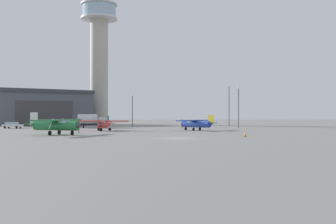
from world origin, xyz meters
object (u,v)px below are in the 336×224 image
at_px(airplane_red, 104,124).
at_px(traffic_cone_near_left, 245,134).
at_px(control_tower, 99,50).
at_px(light_post_north, 239,104).
at_px(truck_fuel_tanker_silver, 91,120).
at_px(light_post_west, 229,102).
at_px(light_post_east, 132,107).
at_px(airplane_green, 55,124).
at_px(airplane_blue, 196,123).
at_px(car_white, 12,125).

relative_size(airplane_red, traffic_cone_near_left, 14.22).
bearing_deg(control_tower, light_post_north, -46.72).
bearing_deg(airplane_red, truck_fuel_tanker_silver, -156.27).
height_order(light_post_west, light_post_east, light_post_west).
xyz_separation_m(airplane_green, airplane_blue, (22.25, 15.55, -0.18)).
height_order(airplane_blue, light_post_east, light_post_east).
bearing_deg(airplane_red, car_white, -115.20).
bearing_deg(airplane_blue, light_post_west, -73.51).
bearing_deg(traffic_cone_near_left, light_post_north, 78.45).
height_order(airplane_blue, truck_fuel_tanker_silver, truck_fuel_tanker_silver).
relative_size(truck_fuel_tanker_silver, light_post_west, 0.64).
xyz_separation_m(control_tower, airplane_red, (7.77, -54.65, -22.29)).
xyz_separation_m(car_white, light_post_north, (49.64, 2.33, 4.73)).
height_order(light_post_east, light_post_north, light_post_north).
distance_m(airplane_green, light_post_north, 46.22).
bearing_deg(truck_fuel_tanker_silver, light_post_north, -9.81).
bearing_deg(light_post_east, airplane_blue, -60.79).
bearing_deg(light_post_west, airplane_green, -130.18).
height_order(control_tower, light_post_east, control_tower).
xyz_separation_m(airplane_red, light_post_north, (28.48, 16.15, 4.19)).
xyz_separation_m(control_tower, truck_fuel_tanker_silver, (3.07, -38.01, -21.90)).
relative_size(light_post_east, traffic_cone_near_left, 11.94).
height_order(control_tower, airplane_red, control_tower).
xyz_separation_m(control_tower, light_post_north, (36.25, -38.50, -18.10)).
xyz_separation_m(control_tower, airplane_green, (2.48, -69.81, -22.04)).
bearing_deg(light_post_west, truck_fuel_tanker_silver, -166.98).
bearing_deg(light_post_east, truck_fuel_tanker_silver, -143.04).
relative_size(control_tower, airplane_green, 3.90).
xyz_separation_m(light_post_north, traffic_cone_near_left, (-7.66, -37.48, -5.15)).
bearing_deg(control_tower, light_post_east, -69.17).
bearing_deg(airplane_red, light_post_east, 177.84).
distance_m(truck_fuel_tanker_silver, light_post_east, 11.49).
bearing_deg(airplane_green, traffic_cone_near_left, 6.13).
bearing_deg(traffic_cone_near_left, truck_fuel_tanker_silver, 123.91).
bearing_deg(light_post_west, traffic_cone_near_left, -98.87).
bearing_deg(control_tower, traffic_cone_near_left, -69.38).
distance_m(truck_fuel_tanker_silver, traffic_cone_near_left, 45.77).
height_order(airplane_green, airplane_red, airplane_green).
relative_size(light_post_west, light_post_east, 1.33).
xyz_separation_m(airplane_blue, light_post_west, (10.97, 23.78, 4.72)).
distance_m(car_white, light_post_west, 50.45).
height_order(airplane_red, traffic_cone_near_left, airplane_red).
bearing_deg(airplane_blue, control_tower, -24.25).
height_order(airplane_blue, light_post_north, light_post_north).
relative_size(airplane_blue, traffic_cone_near_left, 12.58).
xyz_separation_m(airplane_blue, airplane_red, (-16.96, -0.39, -0.07)).
bearing_deg(light_post_east, traffic_cone_near_left, -69.52).
bearing_deg(light_post_west, control_tower, 139.52).
relative_size(airplane_blue, car_white, 1.91).
bearing_deg(light_post_west, car_white, -168.09).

